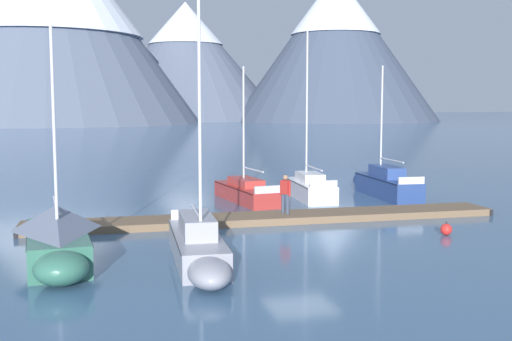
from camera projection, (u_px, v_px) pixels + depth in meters
The scene contains 12 objects.
ground_plane at pixel (301, 241), 23.13m from camera, with size 700.00×700.00×0.00m, color #426689.
mountain_central_massif at pixel (49, 10), 167.49m from camera, with size 80.44×80.44×56.08m.
mountain_shoulder_ridge at pixel (186, 60), 204.59m from camera, with size 64.36×64.36×38.12m.
mountain_east_summit at pixel (335, 45), 190.84m from camera, with size 62.88×62.88×44.41m.
dock at pixel (269, 218), 26.94m from camera, with size 20.45×2.97×0.30m.
sailboat_nearest_berth at pixel (57, 237), 19.81m from camera, with size 2.27×6.36×7.37m.
sailboat_second_berth at pixel (199, 246), 19.61m from camera, with size 1.89×7.06×8.23m.
sailboat_mid_dock_port at pixel (244, 191), 32.94m from camera, with size 2.23×6.92×6.95m.
sailboat_mid_dock_starboard at pixel (308, 187), 33.88m from camera, with size 2.08×6.24×9.00m.
sailboat_far_berth at pixel (383, 183), 34.58m from camera, with size 2.01×7.37×7.12m.
person_on_dock at pixel (285, 192), 27.05m from camera, with size 0.38×0.52×1.69m.
mooring_buoy_channel_marker at pixel (446, 229), 24.11m from camera, with size 0.45×0.45×0.53m.
Camera 1 is at (-7.87, -21.39, 4.99)m, focal length 44.10 mm.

